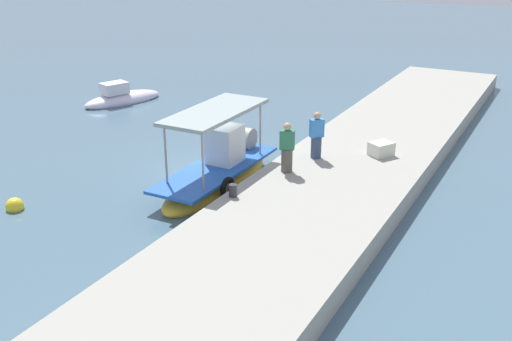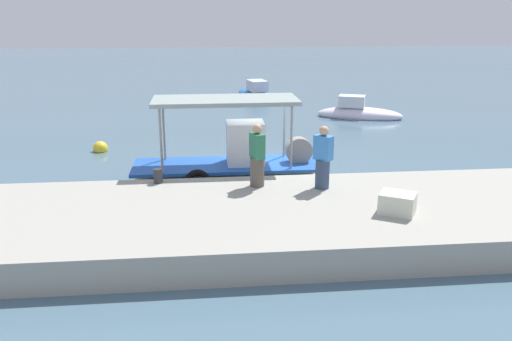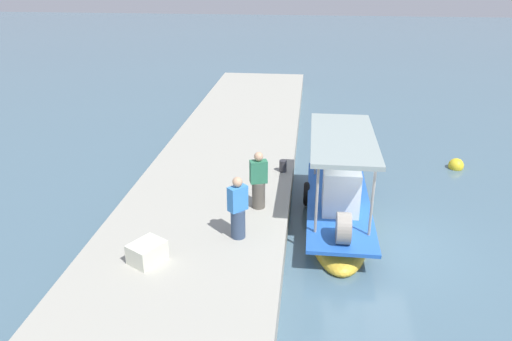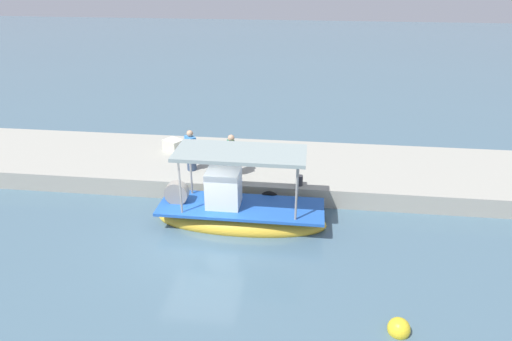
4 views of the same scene
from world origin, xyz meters
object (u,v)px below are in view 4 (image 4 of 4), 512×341
(fisherman_near_bollard, at_px, (191,152))
(mooring_bollard, at_px, (300,180))
(main_fishing_boat, at_px, (238,211))
(cargo_crate, at_px, (174,145))
(fisherman_by_crate, at_px, (232,157))
(marker_buoy, at_px, (399,329))

(fisherman_near_bollard, distance_m, mooring_bollard, 4.36)
(main_fishing_boat, xyz_separation_m, fisherman_near_bollard, (2.25, -2.58, 0.98))
(mooring_bollard, relative_size, cargo_crate, 0.50)
(fisherman_by_crate, xyz_separation_m, cargo_crate, (2.94, -2.25, -0.51))
(fisherman_near_bollard, distance_m, cargo_crate, 2.37)
(fisherman_by_crate, bearing_deg, main_fishing_boat, 105.07)
(main_fishing_boat, distance_m, fisherman_by_crate, 2.53)
(cargo_crate, bearing_deg, main_fishing_boat, 128.31)
(fisherman_by_crate, xyz_separation_m, mooring_bollard, (-2.59, 0.52, -0.55))
(main_fishing_boat, relative_size, marker_buoy, 10.49)
(main_fishing_boat, height_order, fisherman_by_crate, main_fishing_boat)
(cargo_crate, bearing_deg, mooring_bollard, 153.41)
(fisherman_by_crate, distance_m, mooring_bollard, 2.70)
(marker_buoy, bearing_deg, cargo_crate, -47.82)
(main_fishing_boat, relative_size, cargo_crate, 7.52)
(mooring_bollard, bearing_deg, fisherman_near_bollard, -11.42)
(fisherman_by_crate, height_order, mooring_bollard, fisherman_by_crate)
(fisherman_near_bollard, height_order, cargo_crate, fisherman_near_bollard)
(fisherman_by_crate, bearing_deg, mooring_bollard, 168.57)
(fisherman_near_bollard, height_order, marker_buoy, fisherman_near_bollard)
(marker_buoy, bearing_deg, mooring_bollard, -67.08)
(fisherman_near_bollard, relative_size, mooring_bollard, 4.23)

